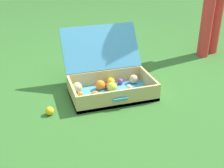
% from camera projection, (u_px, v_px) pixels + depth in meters
% --- Properties ---
extents(ground_plane, '(16.00, 16.00, 0.00)m').
position_uv_depth(ground_plane, '(118.00, 94.00, 2.38)').
color(ground_plane, '#336B28').
extents(open_suitcase, '(0.65, 0.65, 0.47)m').
position_uv_depth(open_suitcase, '(109.00, 79.00, 2.38)').
color(open_suitcase, '#4799C6').
rests_on(open_suitcase, ground).
extents(stray_ball_on_grass, '(0.06, 0.06, 0.06)m').
position_uv_depth(stray_ball_on_grass, '(50.00, 111.00, 2.09)').
color(stray_ball_on_grass, yellow).
rests_on(stray_ball_on_grass, ground).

